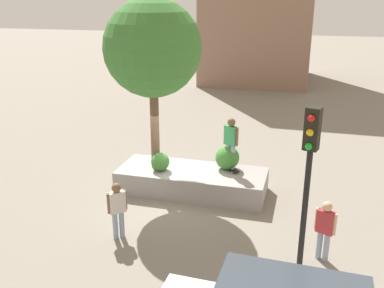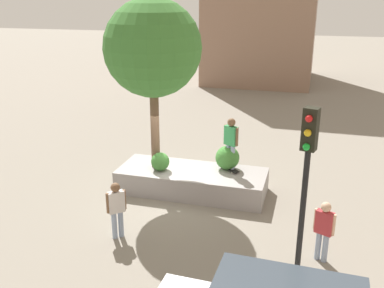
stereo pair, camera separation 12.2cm
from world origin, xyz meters
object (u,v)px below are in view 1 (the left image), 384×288
at_px(skateboard, 230,168).
at_px(pedestrian_crossing, 325,227).
at_px(plaza_tree, 153,49).
at_px(traffic_light_median, 308,171).
at_px(skateboarder, 231,140).
at_px(passerby_with_bag, 117,207).
at_px(planter_ledge, 192,181).

relative_size(skateboard, pedestrian_crossing, 0.46).
relative_size(plaza_tree, traffic_light_median, 1.30).
bearing_deg(skateboarder, passerby_with_bag, 57.45).
height_order(planter_ledge, passerby_with_bag, passerby_with_bag).
bearing_deg(skateboard, passerby_with_bag, 57.45).
relative_size(traffic_light_median, passerby_with_bag, 2.62).
distance_m(skateboard, traffic_light_median, 5.53).
bearing_deg(plaza_tree, pedestrian_crossing, 151.68).
height_order(plaza_tree, skateboarder, plaza_tree).
xyz_separation_m(skateboard, pedestrian_crossing, (-2.89, 3.22, 0.09)).
relative_size(skateboard, traffic_light_median, 0.17).
bearing_deg(passerby_with_bag, skateboarder, -122.55).
relative_size(plaza_tree, skateboarder, 3.21).
distance_m(plaza_tree, skateboard, 4.49).
xyz_separation_m(plaza_tree, skateboard, (-2.41, -0.36, -3.77)).
bearing_deg(planter_ledge, plaza_tree, 0.22).
xyz_separation_m(skateboarder, pedestrian_crossing, (-2.89, 3.22, -0.88)).
bearing_deg(plaza_tree, planter_ledge, -179.78).
xyz_separation_m(planter_ledge, plaza_tree, (1.23, 0.00, 4.20)).
bearing_deg(pedestrian_crossing, traffic_light_median, 68.60).
distance_m(planter_ledge, passerby_with_bag, 3.48).
height_order(planter_ledge, traffic_light_median, traffic_light_median).
distance_m(skateboarder, passerby_with_bag, 4.36).
bearing_deg(skateboarder, planter_ledge, 16.59).
bearing_deg(skateboarder, traffic_light_median, 117.38).
xyz_separation_m(plaza_tree, traffic_light_median, (-4.78, 4.21, -1.75)).
xyz_separation_m(skateboarder, passerby_with_bag, (2.30, 3.60, -0.87)).
bearing_deg(passerby_with_bag, plaza_tree, -88.00).
height_order(traffic_light_median, passerby_with_bag, traffic_light_median).
bearing_deg(planter_ledge, skateboard, -163.41).
distance_m(traffic_light_median, pedestrian_crossing, 2.41).
relative_size(passerby_with_bag, pedestrian_crossing, 1.01).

